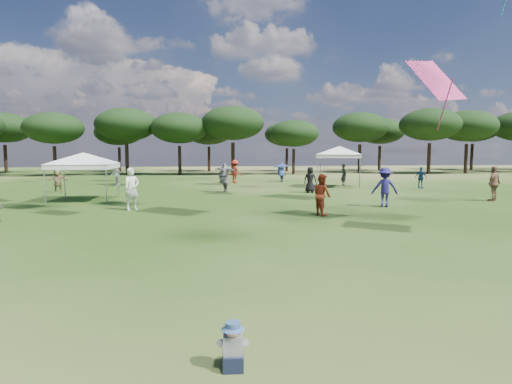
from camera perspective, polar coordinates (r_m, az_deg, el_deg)
tree_line at (r=50.72m, az=-4.39°, el=8.63°), size 108.78×17.63×7.77m
tent_left at (r=24.57m, az=-22.04°, el=4.61°), size 6.40×6.40×2.87m
tent_right at (r=31.90m, az=11.07°, el=5.81°), size 5.94×5.94×3.30m
toddler at (r=5.55m, az=-3.09°, el=-19.99°), size 0.40×0.45×0.60m
festival_crowd at (r=27.00m, az=-3.99°, el=1.76°), size 29.07×20.48×1.91m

